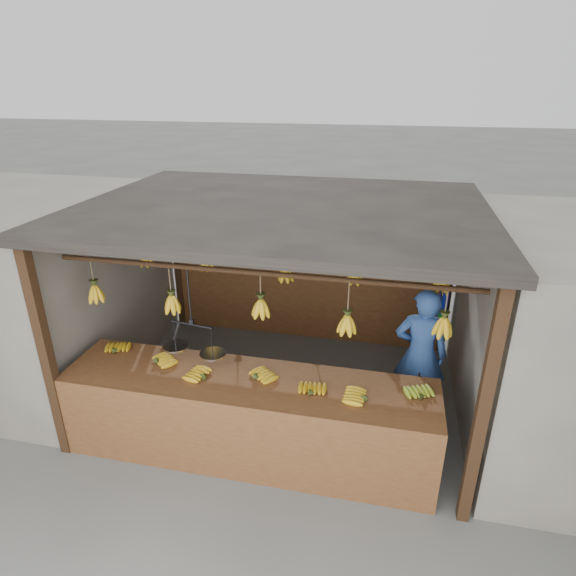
# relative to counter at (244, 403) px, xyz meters

# --- Properties ---
(ground) EXTENTS (80.00, 80.00, 0.00)m
(ground) POSITION_rel_counter_xyz_m (0.10, 1.23, -0.71)
(ground) COLOR #5B5B57
(stall) EXTENTS (4.30, 3.30, 2.40)m
(stall) POSITION_rel_counter_xyz_m (0.10, 1.56, 1.26)
(stall) COLOR black
(stall) RESTS_ON ground
(neighbor_left) EXTENTS (3.00, 3.00, 2.30)m
(neighbor_left) POSITION_rel_counter_xyz_m (-3.50, 1.23, 0.44)
(neighbor_left) COLOR slate
(neighbor_left) RESTS_ON ground
(counter) EXTENTS (3.74, 0.85, 0.96)m
(counter) POSITION_rel_counter_xyz_m (0.00, 0.00, 0.00)
(counter) COLOR brown
(counter) RESTS_ON ground
(hanging_bananas) EXTENTS (3.59, 2.23, 0.39)m
(hanging_bananas) POSITION_rel_counter_xyz_m (0.10, 1.24, 0.91)
(hanging_bananas) COLOR gold
(hanging_bananas) RESTS_ON ground
(balance_scale) EXTENTS (0.68, 0.31, 0.92)m
(balance_scale) POSITION_rel_counter_xyz_m (-0.59, 0.23, 0.44)
(balance_scale) COLOR black
(balance_scale) RESTS_ON ground
(vendor) EXTENTS (0.60, 0.40, 1.60)m
(vendor) POSITION_rel_counter_xyz_m (1.70, 1.15, 0.09)
(vendor) COLOR #3359A5
(vendor) RESTS_ON ground
(bag_bundles) EXTENTS (0.08, 0.26, 1.27)m
(bag_bundles) POSITION_rel_counter_xyz_m (2.04, 2.58, 0.30)
(bag_bundles) COLOR red
(bag_bundles) RESTS_ON ground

